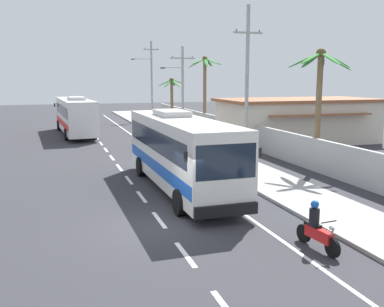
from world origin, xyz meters
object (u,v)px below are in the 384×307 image
at_px(pedestrian_near_kerb, 194,130).
at_px(roadside_building, 297,120).
at_px(coach_bus_foreground, 180,149).
at_px(palm_nearest, 205,79).
at_px(pedestrian_midwalk, 205,136).
at_px(coach_bus_far_lane, 75,115).
at_px(utility_pole_mid, 247,80).
at_px(palm_second, 172,92).
at_px(utility_pole_distant, 151,78).
at_px(utility_pole_far, 182,87).
at_px(motorcycle_beside_bus, 169,149).
at_px(motorcycle_trailing, 317,230).
at_px(palm_third, 320,85).

bearing_deg(pedestrian_near_kerb, roadside_building, -25.02).
height_order(coach_bus_foreground, palm_nearest, palm_nearest).
bearing_deg(pedestrian_midwalk, pedestrian_near_kerb, -58.58).
relative_size(coach_bus_far_lane, utility_pole_mid, 1.24).
bearing_deg(palm_second, coach_bus_foreground, -104.32).
xyz_separation_m(pedestrian_near_kerb, utility_pole_distant, (1.13, 21.46, 4.23)).
distance_m(coach_bus_foreground, utility_pole_far, 22.39).
distance_m(pedestrian_near_kerb, utility_pole_distant, 21.91).
height_order(coach_bus_far_lane, pedestrian_near_kerb, coach_bus_far_lane).
height_order(coach_bus_far_lane, utility_pole_far, utility_pole_far).
relative_size(coach_bus_far_lane, pedestrian_near_kerb, 7.04).
relative_size(coach_bus_far_lane, motorcycle_beside_bus, 6.28).
bearing_deg(motorcycle_beside_bus, motorcycle_trailing, -88.40).
xyz_separation_m(coach_bus_foreground, palm_second, (7.57, 29.66, 1.76)).
bearing_deg(utility_pole_far, motorcycle_beside_bus, -109.89).
bearing_deg(coach_bus_foreground, palm_third, 14.14).
bearing_deg(pedestrian_near_kerb, palm_nearest, 53.50).
xyz_separation_m(coach_bus_far_lane, pedestrian_midwalk, (8.89, -11.53, -0.89)).
height_order(palm_nearest, roadside_building, palm_nearest).
bearing_deg(palm_second, utility_pole_far, -98.39).
height_order(coach_bus_foreground, palm_second, palm_second).
distance_m(utility_pole_far, utility_pole_distant, 14.43).
bearing_deg(utility_pole_far, palm_nearest, -5.09).
bearing_deg(utility_pole_far, motorcycle_trailing, -98.34).
xyz_separation_m(motorcycle_trailing, palm_second, (5.61, 38.21, 3.05)).
bearing_deg(pedestrian_midwalk, palm_third, 147.91).
height_order(motorcycle_trailing, palm_second, palm_second).
bearing_deg(coach_bus_far_lane, utility_pole_distant, 52.21).
xyz_separation_m(utility_pole_mid, utility_pole_far, (-0.26, 14.41, -0.66)).
height_order(motorcycle_trailing, utility_pole_mid, utility_pole_mid).
height_order(coach_bus_foreground, pedestrian_midwalk, coach_bus_foreground).
bearing_deg(palm_nearest, palm_third, -88.67).
bearing_deg(palm_second, roadside_building, -70.80).
relative_size(motorcycle_trailing, utility_pole_distant, 0.20).
xyz_separation_m(motorcycle_beside_bus, utility_pole_far, (4.84, 13.38, 3.81)).
distance_m(utility_pole_far, palm_third, 19.24).
distance_m(motorcycle_trailing, utility_pole_far, 30.44).
bearing_deg(roadside_building, palm_third, -115.06).
distance_m(motorcycle_beside_bus, motorcycle_trailing, 16.51).
bearing_deg(utility_pole_mid, coach_bus_far_lane, 123.32).
relative_size(coach_bus_foreground, pedestrian_near_kerb, 6.56).
height_order(coach_bus_far_lane, roadside_building, coach_bus_far_lane).
height_order(utility_pole_mid, palm_third, utility_pole_mid).
bearing_deg(palm_second, palm_third, -86.89).
distance_m(pedestrian_midwalk, utility_pole_distant, 25.04).
distance_m(coach_bus_far_lane, palm_second, 13.42).
height_order(coach_bus_foreground, utility_pole_far, utility_pole_far).
xyz_separation_m(palm_second, palm_third, (1.49, -27.38, 1.20)).
bearing_deg(utility_pole_far, pedestrian_midwalk, -96.55).
xyz_separation_m(motorcycle_trailing, pedestrian_midwalk, (3.20, 19.65, 0.37)).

